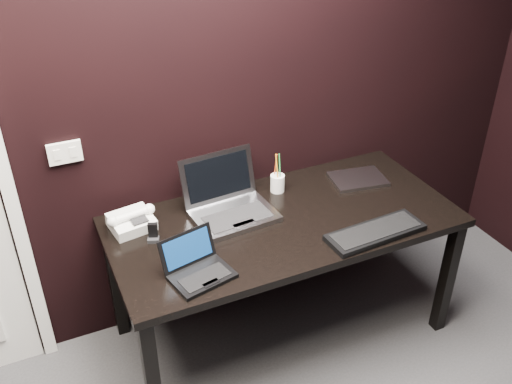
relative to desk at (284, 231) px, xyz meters
name	(u,v)px	position (x,y,z in m)	size (l,w,h in m)	color
wall_back	(192,92)	(-0.30, 0.40, 0.64)	(4.00, 4.00, 0.00)	black
wall_switch	(65,153)	(-0.92, 0.39, 0.46)	(0.15, 0.02, 0.10)	silver
desk	(284,231)	(0.00, 0.00, 0.00)	(1.70, 0.80, 0.74)	black
netbook	(198,268)	(-0.52, -0.22, 0.11)	(0.30, 0.28, 0.16)	black
silver_laptop	(230,205)	(-0.22, 0.15, 0.13)	(0.42, 0.38, 0.27)	#9A9A9F
ext_keyboard	(375,232)	(0.33, -0.30, 0.09)	(0.49, 0.19, 0.03)	black
closed_laptop	(358,179)	(0.53, 0.16, 0.09)	(0.32, 0.25, 0.02)	#9D9CA2
desk_phone	(132,221)	(-0.69, 0.23, 0.12)	(0.24, 0.21, 0.12)	silver
mobile_phone	(153,234)	(-0.63, 0.09, 0.11)	(0.06, 0.06, 0.09)	black
pen_cup	(277,182)	(0.09, 0.25, 0.13)	(0.10, 0.10, 0.22)	white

